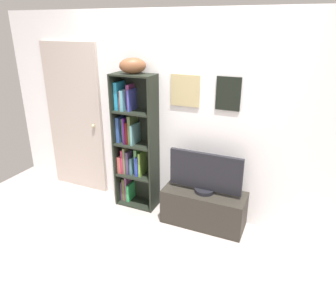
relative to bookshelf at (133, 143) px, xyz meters
The scene contains 7 objects.
ground 1.42m from the bookshelf, 59.91° to the right, with size 5.20×5.20×0.04m, color #A39893.
back_wall 0.69m from the bookshelf, 12.77° to the left, with size 4.80×0.08×2.30m.
bookshelf is the anchor object (origin of this frame).
football 0.92m from the bookshelf, 27.60° to the right, with size 0.29×0.17×0.17m, color brown.
tv_stand 1.12m from the bookshelf, ahead, with size 0.92×0.38×0.40m.
television 0.96m from the bookshelf, ahead, with size 0.81×0.22×0.46m.
door 0.93m from the bookshelf, behind, with size 0.83×0.09×1.95m.
Camera 1 is at (1.22, -2.04, 2.15)m, focal length 33.51 mm.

